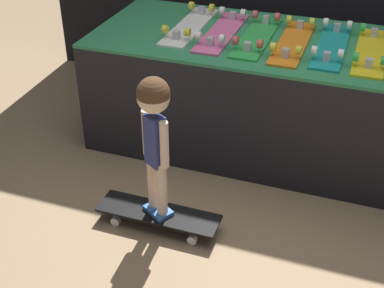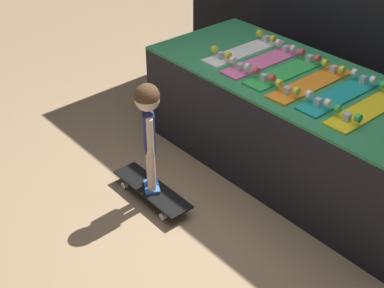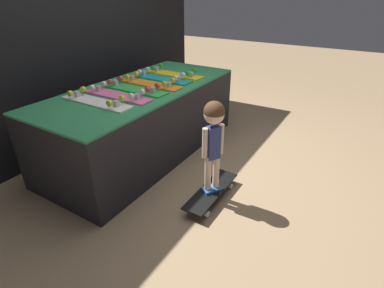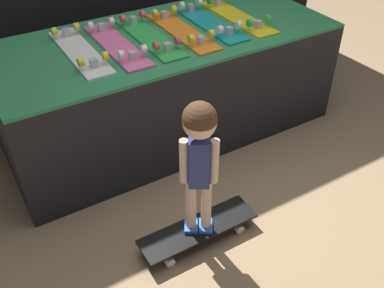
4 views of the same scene
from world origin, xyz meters
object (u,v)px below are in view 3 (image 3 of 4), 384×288
at_px(skateboard_pink_on_rack, 117,95).
at_px(skateboard_green_on_rack, 134,88).
at_px(skateboard_teal_on_rack, 161,78).
at_px(skateboard_white_on_rack, 96,101).
at_px(skateboard_orange_on_rack, 150,83).
at_px(skateboard_on_floor, 211,191).
at_px(skateboard_yellow_on_rack, 174,73).
at_px(child, 213,131).

bearing_deg(skateboard_pink_on_rack, skateboard_green_on_rack, -0.39).
xyz_separation_m(skateboard_green_on_rack, skateboard_teal_on_rack, (0.46, 0.00, 0.00)).
bearing_deg(skateboard_white_on_rack, skateboard_orange_on_rack, -4.49).
height_order(skateboard_green_on_rack, skateboard_on_floor, skateboard_green_on_rack).
bearing_deg(skateboard_orange_on_rack, skateboard_yellow_on_rack, 1.48).
distance_m(skateboard_pink_on_rack, skateboard_green_on_rack, 0.23).
xyz_separation_m(skateboard_pink_on_rack, child, (-0.03, -1.04, -0.11)).
bearing_deg(skateboard_white_on_rack, skateboard_yellow_on_rack, -2.11).
bearing_deg(skateboard_white_on_rack, skateboard_teal_on_rack, -1.73).
bearing_deg(skateboard_green_on_rack, skateboard_white_on_rack, 175.93).
height_order(skateboard_teal_on_rack, child, child).
distance_m(skateboard_teal_on_rack, child, 1.27).
distance_m(skateboard_green_on_rack, skateboard_yellow_on_rack, 0.69).
relative_size(skateboard_teal_on_rack, skateboard_yellow_on_rack, 1.00).
bearing_deg(skateboard_orange_on_rack, skateboard_green_on_rack, 174.67).
distance_m(skateboard_orange_on_rack, child, 1.13).
xyz_separation_m(skateboard_orange_on_rack, skateboard_on_floor, (-0.49, -1.02, -0.70)).
relative_size(skateboard_teal_on_rack, skateboard_on_floor, 1.07).
relative_size(skateboard_orange_on_rack, skateboard_teal_on_rack, 1.00).
distance_m(skateboard_white_on_rack, skateboard_orange_on_rack, 0.69).
relative_size(skateboard_pink_on_rack, skateboard_yellow_on_rack, 1.00).
xyz_separation_m(skateboard_white_on_rack, skateboard_orange_on_rack, (0.69, -0.05, 0.00)).
bearing_deg(skateboard_orange_on_rack, skateboard_on_floor, -115.67).
bearing_deg(skateboard_green_on_rack, skateboard_on_floor, -104.05).
xyz_separation_m(skateboard_white_on_rack, child, (0.20, -1.07, -0.11)).
relative_size(skateboard_on_floor, child, 0.84).
relative_size(skateboard_orange_on_rack, skateboard_on_floor, 1.07).
distance_m(skateboard_white_on_rack, child, 1.09).
height_order(skateboard_white_on_rack, skateboard_orange_on_rack, same).
xyz_separation_m(skateboard_white_on_rack, skateboard_on_floor, (0.20, -1.07, -0.70)).
xyz_separation_m(skateboard_yellow_on_rack, skateboard_on_floor, (-0.95, -1.03, -0.70)).
xyz_separation_m(skateboard_green_on_rack, skateboard_orange_on_rack, (0.23, -0.02, 0.00)).
relative_size(skateboard_white_on_rack, skateboard_on_floor, 1.07).
xyz_separation_m(skateboard_on_floor, child, (0.00, -0.00, 0.59)).
distance_m(skateboard_green_on_rack, skateboard_on_floor, 1.28).
bearing_deg(skateboard_on_floor, skateboard_pink_on_rack, 88.30).
bearing_deg(skateboard_orange_on_rack, skateboard_teal_on_rack, 6.53).
bearing_deg(skateboard_teal_on_rack, child, -124.53).
bearing_deg(child, skateboard_teal_on_rack, 86.32).
bearing_deg(skateboard_green_on_rack, skateboard_teal_on_rack, 0.61).
xyz_separation_m(skateboard_pink_on_rack, skateboard_yellow_on_rack, (0.92, -0.01, 0.00)).
bearing_deg(skateboard_white_on_rack, skateboard_on_floor, -79.51).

